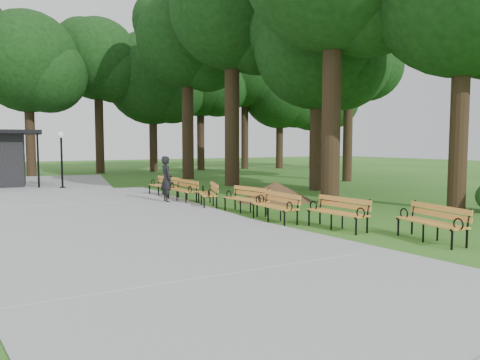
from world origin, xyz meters
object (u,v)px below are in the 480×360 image
person (166,179)px  lawn_tree_1 (317,46)px  lawn_tree_5 (349,51)px  lawn_tree_4 (187,39)px  bench_6 (163,186)px  bench_2 (274,207)px  lawn_tree_2 (232,8)px  bench_0 (431,223)px  dirt_mound (275,191)px  bench_4 (207,194)px  bench_3 (246,200)px  bench_1 (337,213)px  bench_5 (182,190)px  lamp_post (61,147)px

person → lawn_tree_1: size_ratio=0.18×
lawn_tree_5 → lawn_tree_4: bearing=138.5°
person → lawn_tree_1: 10.08m
lawn_tree_1 → bench_6: bearing=169.6°
bench_2 → lawn_tree_2: lawn_tree_2 is taller
bench_6 → lawn_tree_5: (12.37, 1.70, 7.28)m
bench_0 → lawn_tree_2: lawn_tree_2 is taller
person → bench_6: size_ratio=0.95×
dirt_mound → lawn_tree_1: size_ratio=0.26×
lawn_tree_5 → bench_4: bearing=-155.7°
dirt_mound → lawn_tree_1: 8.12m
bench_3 → lawn_tree_2: 13.22m
bench_1 → lawn_tree_4: bearing=162.3°
bench_0 → bench_6: (-2.10, 11.83, 0.00)m
bench_4 → bench_6: (-0.28, 3.76, 0.00)m
bench_4 → bench_5: same height
lawn_tree_1 → lamp_post: bearing=146.8°
bench_6 → lawn_tree_4: size_ratio=0.16×
bench_4 → lawn_tree_1: (7.10, 2.40, 6.49)m
bench_3 → bench_5: (-0.64, 3.81, 0.00)m
person → lawn_tree_5: bearing=-72.2°
bench_0 → bench_1: 2.41m
dirt_mound → lawn_tree_5: lawn_tree_5 is taller
bench_2 → bench_3: same height
bench_4 → bench_6: 3.77m
bench_5 → bench_6: (0.01, 2.09, 0.00)m
bench_2 → bench_4: same height
lamp_post → bench_6: lamp_post is taller
dirt_mound → bench_2: size_ratio=1.38×
bench_2 → bench_6: size_ratio=1.00×
bench_4 → bench_5: bearing=-151.7°
bench_3 → bench_6: 5.93m
lamp_post → lawn_tree_2: 11.37m
bench_2 → lawn_tree_5: bearing=129.2°
dirt_mound → bench_2: bench_2 is taller
lamp_post → lawn_tree_5: size_ratio=0.27×
bench_3 → lawn_tree_5: 15.77m
bench_6 → lawn_tree_2: lawn_tree_2 is taller
bench_6 → lawn_tree_5: lawn_tree_5 is taller
person → bench_2: bearing=-166.7°
bench_0 → dirt_mound: bearing=179.6°
lawn_tree_5 → bench_2: bearing=-141.5°
dirt_mound → person: bearing=156.1°
bench_5 → lawn_tree_5: 14.85m
bench_2 → lawn_tree_5: size_ratio=0.18×
person → dirt_mound: (3.91, -1.73, -0.51)m
lawn_tree_2 → lawn_tree_5: size_ratio=1.21×
lamp_post → lawn_tree_1: lawn_tree_1 is taller
bench_0 → lawn_tree_5: size_ratio=0.18×
dirt_mound → bench_6: bench_6 is taller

